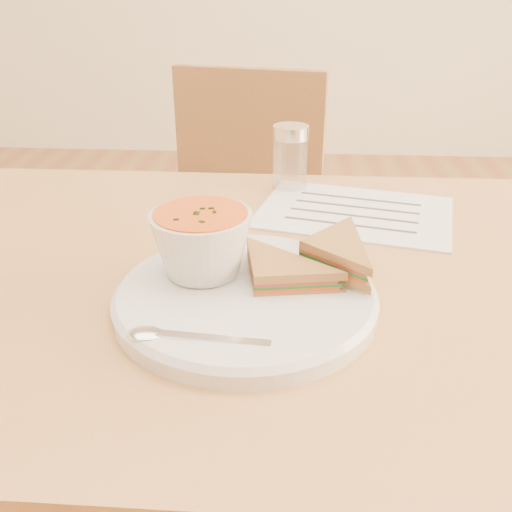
# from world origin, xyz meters

# --- Properties ---
(dining_table) EXTENTS (1.00, 0.70, 0.75)m
(dining_table) POSITION_xyz_m (0.00, 0.00, 0.38)
(dining_table) COLOR brown
(dining_table) RESTS_ON floor
(chair_far) EXTENTS (0.45, 0.45, 0.86)m
(chair_far) POSITION_xyz_m (-0.12, 0.63, 0.43)
(chair_far) COLOR brown
(chair_far) RESTS_ON floor
(plate) EXTENTS (0.33, 0.33, 0.02)m
(plate) POSITION_xyz_m (-0.02, -0.09, 0.76)
(plate) COLOR silver
(plate) RESTS_ON dining_table
(soup_bowl) EXTENTS (0.11, 0.11, 0.08)m
(soup_bowl) POSITION_xyz_m (-0.07, -0.06, 0.80)
(soup_bowl) COLOR silver
(soup_bowl) RESTS_ON plate
(sandwich_half_a) EXTENTS (0.11, 0.11, 0.03)m
(sandwich_half_a) POSITION_xyz_m (-0.01, -0.11, 0.78)
(sandwich_half_a) COLOR olive
(sandwich_half_a) RESTS_ON plate
(sandwich_half_b) EXTENTS (0.14, 0.14, 0.03)m
(sandwich_half_b) POSITION_xyz_m (0.04, -0.04, 0.79)
(sandwich_half_b) COLOR olive
(sandwich_half_b) RESTS_ON plate
(spoon) EXTENTS (0.18, 0.05, 0.01)m
(spoon) POSITION_xyz_m (-0.05, -0.18, 0.77)
(spoon) COLOR silver
(spoon) RESTS_ON plate
(paper_menu) EXTENTS (0.32, 0.26, 0.00)m
(paper_menu) POSITION_xyz_m (0.12, 0.18, 0.75)
(paper_menu) COLOR silver
(paper_menu) RESTS_ON dining_table
(condiment_shaker) EXTENTS (0.07, 0.07, 0.10)m
(condiment_shaker) POSITION_xyz_m (0.02, 0.28, 0.80)
(condiment_shaker) COLOR silver
(condiment_shaker) RESTS_ON dining_table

